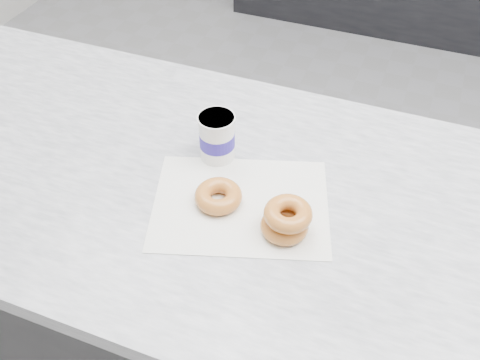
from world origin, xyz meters
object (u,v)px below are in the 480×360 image
(counter, at_px, (333,343))
(coffee_cup, at_px, (217,137))
(donut_single, at_px, (218,196))
(donut_stack, at_px, (286,220))

(counter, bearing_deg, coffee_cup, 166.22)
(donut_single, bearing_deg, coffee_cup, 113.52)
(donut_stack, height_order, coffee_cup, coffee_cup)
(coffee_cup, bearing_deg, counter, 9.55)
(counter, relative_size, coffee_cup, 29.08)
(donut_single, xyz_separation_m, donut_stack, (0.14, -0.02, 0.01))
(counter, height_order, donut_stack, donut_stack)
(counter, relative_size, donut_single, 32.72)
(counter, distance_m, coffee_cup, 0.60)
(donut_stack, relative_size, coffee_cup, 1.19)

